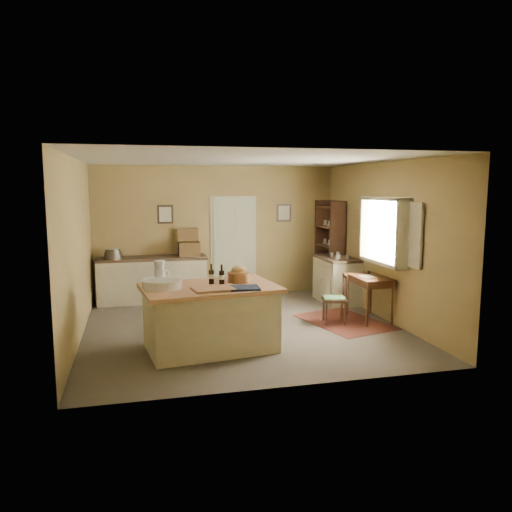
{
  "coord_description": "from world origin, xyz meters",
  "views": [
    {
      "loc": [
        -1.67,
        -7.73,
        2.3
      ],
      "look_at": [
        0.26,
        0.14,
        1.15
      ],
      "focal_mm": 35.0,
      "sensor_mm": 36.0,
      "label": 1
    }
  ],
  "objects_px": {
    "writing_desk": "(370,282)",
    "work_island": "(209,316)",
    "right_cabinet": "(336,279)",
    "desk_chair": "(334,299)",
    "shelving_unit": "(331,248)",
    "sideboard": "(153,278)"
  },
  "relations": [
    {
      "from": "writing_desk",
      "to": "desk_chair",
      "type": "bearing_deg",
      "value": -177.17
    },
    {
      "from": "sideboard",
      "to": "desk_chair",
      "type": "distance_m",
      "value": 3.71
    },
    {
      "from": "shelving_unit",
      "to": "sideboard",
      "type": "bearing_deg",
      "value": 176.9
    },
    {
      "from": "work_island",
      "to": "right_cabinet",
      "type": "relative_size",
      "value": 1.77
    },
    {
      "from": "desk_chair",
      "to": "shelving_unit",
      "type": "height_order",
      "value": "shelving_unit"
    },
    {
      "from": "sideboard",
      "to": "writing_desk",
      "type": "relative_size",
      "value": 2.48
    },
    {
      "from": "work_island",
      "to": "writing_desk",
      "type": "relative_size",
      "value": 2.29
    },
    {
      "from": "desk_chair",
      "to": "sideboard",
      "type": "bearing_deg",
      "value": 154.0
    },
    {
      "from": "desk_chair",
      "to": "right_cabinet",
      "type": "xyz_separation_m",
      "value": [
        0.65,
        1.46,
        0.05
      ]
    },
    {
      "from": "sideboard",
      "to": "right_cabinet",
      "type": "distance_m",
      "value": 3.65
    },
    {
      "from": "work_island",
      "to": "shelving_unit",
      "type": "xyz_separation_m",
      "value": [
        3.03,
        2.95,
        0.51
      ]
    },
    {
      "from": "writing_desk",
      "to": "sideboard",
      "type": "bearing_deg",
      "value": 147.04
    },
    {
      "from": "right_cabinet",
      "to": "work_island",
      "type": "bearing_deg",
      "value": -141.63
    },
    {
      "from": "work_island",
      "to": "sideboard",
      "type": "bearing_deg",
      "value": 94.43
    },
    {
      "from": "desk_chair",
      "to": "shelving_unit",
      "type": "distance_m",
      "value": 2.35
    },
    {
      "from": "writing_desk",
      "to": "work_island",
      "type": "bearing_deg",
      "value": -163.55
    },
    {
      "from": "shelving_unit",
      "to": "writing_desk",
      "type": "bearing_deg",
      "value": -94.15
    },
    {
      "from": "desk_chair",
      "to": "shelving_unit",
      "type": "relative_size",
      "value": 0.41
    },
    {
      "from": "work_island",
      "to": "shelving_unit",
      "type": "relative_size",
      "value": 1.0
    },
    {
      "from": "desk_chair",
      "to": "right_cabinet",
      "type": "bearing_deg",
      "value": 78.87
    },
    {
      "from": "writing_desk",
      "to": "right_cabinet",
      "type": "relative_size",
      "value": 0.77
    },
    {
      "from": "work_island",
      "to": "shelving_unit",
      "type": "height_order",
      "value": "shelving_unit"
    }
  ]
}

